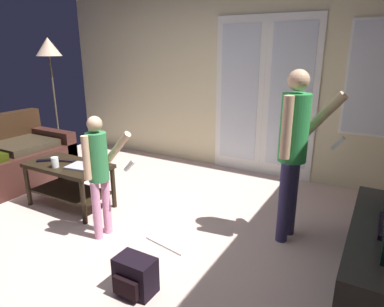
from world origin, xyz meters
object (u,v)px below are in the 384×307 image
at_px(tv_stand, 379,255).
at_px(floor_lamp, 49,53).
at_px(dvd_remote_slim, 67,161).
at_px(person_child, 99,167).
at_px(tv_remote_black, 45,160).
at_px(coffee_table, 69,176).
at_px(cup_near_edge, 55,162).
at_px(person_adult, 294,143).
at_px(loose_keyboard, 168,243).
at_px(laptop_closed, 83,167).
at_px(backpack, 135,276).

relative_size(tv_stand, floor_lamp, 0.86).
bearing_deg(dvd_remote_slim, person_child, -39.84).
height_order(person_child, floor_lamp, floor_lamp).
bearing_deg(tv_remote_black, coffee_table, -29.94).
distance_m(cup_near_edge, tv_remote_black, 0.28).
height_order(person_adult, dvd_remote_slim, person_adult).
xyz_separation_m(person_adult, cup_near_edge, (-2.30, -0.67, -0.37)).
relative_size(loose_keyboard, dvd_remote_slim, 2.69).
relative_size(floor_lamp, tv_remote_black, 10.94).
relative_size(tv_stand, tv_remote_black, 9.38).
bearing_deg(floor_lamp, laptop_closed, -32.70).
bearing_deg(backpack, tv_remote_black, 158.84).
bearing_deg(loose_keyboard, dvd_remote_slim, 173.28).
relative_size(person_adult, person_child, 1.34).
bearing_deg(cup_near_edge, backpack, -22.05).
distance_m(tv_stand, floor_lamp, 4.87).
bearing_deg(backpack, person_adult, 60.10).
xyz_separation_m(person_adult, laptop_closed, (-2.02, -0.54, -0.41)).
height_order(backpack, dvd_remote_slim, dvd_remote_slim).
bearing_deg(loose_keyboard, cup_near_edge, -179.32).
height_order(tv_remote_black, dvd_remote_slim, same).
relative_size(person_child, cup_near_edge, 10.39).
height_order(backpack, cup_near_edge, cup_near_edge).
bearing_deg(tv_remote_black, person_adult, -28.89).
height_order(person_adult, floor_lamp, floor_lamp).
height_order(floor_lamp, tv_remote_black, floor_lamp).
height_order(person_adult, tv_remote_black, person_adult).
relative_size(floor_lamp, loose_keyboard, 4.08).
bearing_deg(backpack, loose_keyboard, 102.75).
height_order(floor_lamp, laptop_closed, floor_lamp).
height_order(person_adult, loose_keyboard, person_adult).
xyz_separation_m(coffee_table, tv_stand, (3.04, 0.25, -0.14)).
relative_size(person_child, backpack, 3.95).
height_order(laptop_closed, cup_near_edge, cup_near_edge).
distance_m(coffee_table, loose_keyboard, 1.43).
distance_m(backpack, cup_near_edge, 1.73).
height_order(person_adult, cup_near_edge, person_adult).
bearing_deg(tv_stand, cup_near_edge, -172.74).
xyz_separation_m(floor_lamp, loose_keyboard, (2.91, -1.26, -1.62)).
xyz_separation_m(coffee_table, backpack, (1.52, -0.77, -0.23)).
height_order(coffee_table, laptop_closed, laptop_closed).
bearing_deg(laptop_closed, coffee_table, 169.80).
relative_size(coffee_table, person_child, 0.82).
distance_m(tv_stand, tv_remote_black, 3.36).
xyz_separation_m(floor_lamp, cup_near_edge, (1.51, -1.27, -1.08)).
bearing_deg(loose_keyboard, backpack, -77.25).
relative_size(floor_lamp, laptop_closed, 5.60).
height_order(floor_lamp, dvd_remote_slim, floor_lamp).
height_order(person_adult, backpack, person_adult).
height_order(person_adult, laptop_closed, person_adult).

